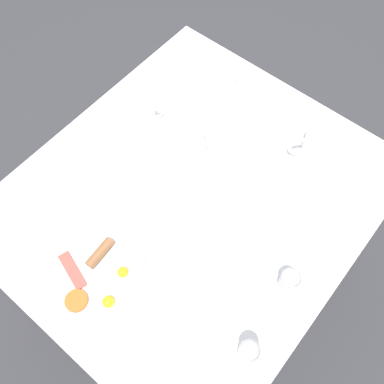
{
  "coord_description": "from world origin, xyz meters",
  "views": [
    {
      "loc": [
        -0.38,
        0.46,
        1.81
      ],
      "look_at": [
        0.0,
        0.0,
        0.73
      ],
      "focal_mm": 42.0,
      "sensor_mm": 36.0,
      "label": 1
    }
  ],
  "objects_px": {
    "breakfast_plate": "(98,280)",
    "fork_by_plate": "(164,209)",
    "teapot_near": "(326,146)",
    "fork_spare": "(289,236)",
    "teacup_with_saucer_left": "(141,115)",
    "creamer_jug": "(246,85)",
    "napkin_folded": "(51,200)",
    "water_glass_tall": "(237,148)",
    "pepper_grinder": "(248,352)",
    "teacup_with_saucer_right": "(190,151)",
    "salt_grinder": "(289,281)",
    "knife_by_plate": "(193,68)",
    "spoon_for_tea": "(184,320)"
  },
  "relations": [
    {
      "from": "breakfast_plate",
      "to": "fork_by_plate",
      "type": "height_order",
      "value": "breakfast_plate"
    },
    {
      "from": "teapot_near",
      "to": "fork_spare",
      "type": "xyz_separation_m",
      "value": [
        -0.07,
        0.27,
        -0.05
      ]
    },
    {
      "from": "teacup_with_saucer_left",
      "to": "creamer_jug",
      "type": "xyz_separation_m",
      "value": [
        -0.18,
        -0.3,
        0.0
      ]
    },
    {
      "from": "creamer_jug",
      "to": "fork_by_plate",
      "type": "bearing_deg",
      "value": 99.46
    },
    {
      "from": "napkin_folded",
      "to": "water_glass_tall",
      "type": "bearing_deg",
      "value": -125.24
    },
    {
      "from": "pepper_grinder",
      "to": "creamer_jug",
      "type": "bearing_deg",
      "value": -53.66
    },
    {
      "from": "breakfast_plate",
      "to": "fork_by_plate",
      "type": "relative_size",
      "value": 1.45
    },
    {
      "from": "breakfast_plate",
      "to": "teapot_near",
      "type": "bearing_deg",
      "value": -108.77
    },
    {
      "from": "water_glass_tall",
      "to": "pepper_grinder",
      "type": "relative_size",
      "value": 1.02
    },
    {
      "from": "teacup_with_saucer_right",
      "to": "salt_grinder",
      "type": "bearing_deg",
      "value": 160.8
    },
    {
      "from": "water_glass_tall",
      "to": "knife_by_plate",
      "type": "bearing_deg",
      "value": -30.79
    },
    {
      "from": "water_glass_tall",
      "to": "napkin_folded",
      "type": "relative_size",
      "value": 0.66
    },
    {
      "from": "creamer_jug",
      "to": "pepper_grinder",
      "type": "relative_size",
      "value": 0.76
    },
    {
      "from": "teacup_with_saucer_left",
      "to": "pepper_grinder",
      "type": "height_order",
      "value": "pepper_grinder"
    },
    {
      "from": "fork_by_plate",
      "to": "teacup_with_saucer_right",
      "type": "bearing_deg",
      "value": -72.7
    },
    {
      "from": "water_glass_tall",
      "to": "spoon_for_tea",
      "type": "height_order",
      "value": "water_glass_tall"
    },
    {
      "from": "water_glass_tall",
      "to": "teacup_with_saucer_left",
      "type": "bearing_deg",
      "value": 13.01
    },
    {
      "from": "water_glass_tall",
      "to": "pepper_grinder",
      "type": "xyz_separation_m",
      "value": [
        -0.35,
        0.43,
        0.0
      ]
    },
    {
      "from": "salt_grinder",
      "to": "napkin_folded",
      "type": "xyz_separation_m",
      "value": [
        0.64,
        0.21,
        -0.05
      ]
    },
    {
      "from": "pepper_grinder",
      "to": "salt_grinder",
      "type": "relative_size",
      "value": 1.0
    },
    {
      "from": "knife_by_plate",
      "to": "fork_spare",
      "type": "relative_size",
      "value": 1.33
    },
    {
      "from": "salt_grinder",
      "to": "spoon_for_tea",
      "type": "xyz_separation_m",
      "value": [
        0.14,
        0.22,
        -0.05
      ]
    },
    {
      "from": "breakfast_plate",
      "to": "salt_grinder",
      "type": "height_order",
      "value": "salt_grinder"
    },
    {
      "from": "teapot_near",
      "to": "creamer_jug",
      "type": "xyz_separation_m",
      "value": [
        0.32,
        -0.06,
        -0.03
      ]
    },
    {
      "from": "breakfast_plate",
      "to": "fork_spare",
      "type": "distance_m",
      "value": 0.51
    },
    {
      "from": "teacup_with_saucer_left",
      "to": "spoon_for_tea",
      "type": "bearing_deg",
      "value": 142.24
    },
    {
      "from": "teapot_near",
      "to": "napkin_folded",
      "type": "relative_size",
      "value": 1.05
    },
    {
      "from": "creamer_jug",
      "to": "spoon_for_tea",
      "type": "distance_m",
      "value": 0.75
    },
    {
      "from": "teapot_near",
      "to": "knife_by_plate",
      "type": "xyz_separation_m",
      "value": [
        0.51,
        -0.02,
        -0.05
      ]
    },
    {
      "from": "teacup_with_saucer_left",
      "to": "spoon_for_tea",
      "type": "xyz_separation_m",
      "value": [
        -0.49,
        0.38,
        -0.02
      ]
    },
    {
      "from": "teacup_with_saucer_right",
      "to": "spoon_for_tea",
      "type": "distance_m",
      "value": 0.47
    },
    {
      "from": "teacup_with_saucer_right",
      "to": "creamer_jug",
      "type": "bearing_deg",
      "value": -85.34
    },
    {
      "from": "breakfast_plate",
      "to": "water_glass_tall",
      "type": "height_order",
      "value": "water_glass_tall"
    },
    {
      "from": "teacup_with_saucer_right",
      "to": "salt_grinder",
      "type": "distance_m",
      "value": 0.46
    },
    {
      "from": "teapot_near",
      "to": "knife_by_plate",
      "type": "height_order",
      "value": "teapot_near"
    },
    {
      "from": "water_glass_tall",
      "to": "fork_spare",
      "type": "xyz_separation_m",
      "value": [
        -0.26,
        0.11,
        -0.05
      ]
    },
    {
      "from": "teacup_with_saucer_left",
      "to": "fork_by_plate",
      "type": "distance_m",
      "value": 0.32
    },
    {
      "from": "breakfast_plate",
      "to": "spoon_for_tea",
      "type": "relative_size",
      "value": 1.59
    },
    {
      "from": "teacup_with_saucer_right",
      "to": "spoon_for_tea",
      "type": "xyz_separation_m",
      "value": [
        -0.29,
        0.37,
        -0.02
      ]
    },
    {
      "from": "teacup_with_saucer_left",
      "to": "napkin_folded",
      "type": "xyz_separation_m",
      "value": [
        0.0,
        0.37,
        -0.02
      ]
    },
    {
      "from": "breakfast_plate",
      "to": "water_glass_tall",
      "type": "distance_m",
      "value": 0.52
    },
    {
      "from": "water_glass_tall",
      "to": "fork_by_plate",
      "type": "relative_size",
      "value": 0.59
    },
    {
      "from": "teapot_near",
      "to": "teacup_with_saucer_right",
      "type": "height_order",
      "value": "teapot_near"
    },
    {
      "from": "salt_grinder",
      "to": "spoon_for_tea",
      "type": "height_order",
      "value": "salt_grinder"
    },
    {
      "from": "salt_grinder",
      "to": "pepper_grinder",
      "type": "bearing_deg",
      "value": 96.03
    },
    {
      "from": "pepper_grinder",
      "to": "knife_by_plate",
      "type": "height_order",
      "value": "pepper_grinder"
    },
    {
      "from": "napkin_folded",
      "to": "knife_by_plate",
      "type": "distance_m",
      "value": 0.63
    },
    {
      "from": "teapot_near",
      "to": "spoon_for_tea",
      "type": "distance_m",
      "value": 0.62
    },
    {
      "from": "breakfast_plate",
      "to": "knife_by_plate",
      "type": "relative_size",
      "value": 1.26
    },
    {
      "from": "napkin_folded",
      "to": "salt_grinder",
      "type": "bearing_deg",
      "value": -161.89
    }
  ]
}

